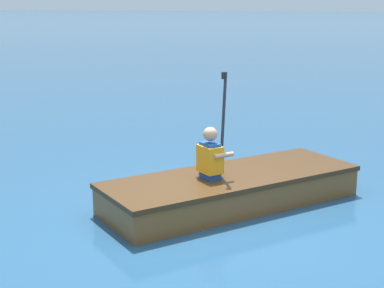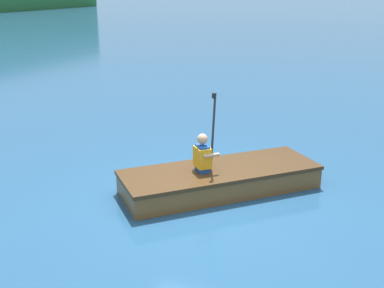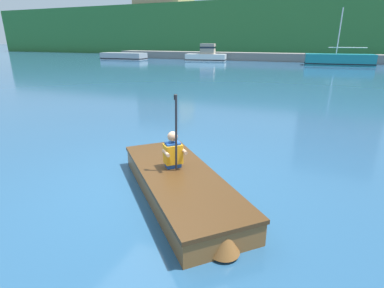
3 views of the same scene
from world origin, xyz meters
name	(u,v)px [view 2 (image 2 of 3)]	position (x,y,z in m)	size (l,w,h in m)	color
ground_plane	(197,204)	(0.00, 0.00, 0.00)	(300.00, 300.00, 0.00)	navy
rowboat_foreground	(223,177)	(0.66, -0.18, 0.22)	(3.09, 3.08, 0.38)	brown
person_paddler	(203,154)	(0.41, 0.07, 0.67)	(0.46, 0.46, 1.26)	#1E4CA5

